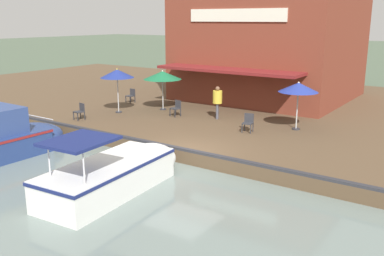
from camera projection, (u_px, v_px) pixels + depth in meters
The scene contains 15 objects.
ground_plane at pixel (183, 166), 16.96m from camera, with size 220.00×220.00×0.00m, color #4C5B47.
quay_deck at pixel (290, 111), 25.68m from camera, with size 22.00×56.00×0.60m, color brown.
quay_edge_fender at pixel (185, 149), 16.88m from camera, with size 0.20×50.40×0.10m, color #2D2D33.
waterfront_restaurant at pixel (271, 43), 27.90m from camera, with size 11.45×10.24×7.08m.
patio_umbrella_by_entrance at pixel (117, 74), 23.27m from camera, with size 1.84×1.84×2.44m.
patio_umbrella_far_corner at pixel (162, 75), 24.06m from camera, with size 2.15×2.15×2.25m.
patio_umbrella_mid_patio_left at pixel (298, 87), 19.65m from camera, with size 1.83×1.83×2.26m.
cafe_chair_beside_entrance at pixel (131, 95), 26.55m from camera, with size 0.48×0.48×0.85m.
cafe_chair_back_row_seat at pixel (176, 107), 22.80m from camera, with size 0.52×0.52×0.85m.
cafe_chair_facing_river at pixel (248, 122), 19.60m from camera, with size 0.52×0.52×0.85m.
cafe_chair_far_corner_seat at pixel (80, 111), 21.99m from camera, with size 0.51×0.51×0.85m.
person_at_quay_edge at pixel (217, 99), 22.04m from camera, with size 0.48×0.48×1.70m.
motorboat_nearest_quay at pixel (118, 171), 14.43m from camera, with size 5.94×2.39×2.12m.
tree_behind_restaurant at pixel (262, 21), 32.70m from camera, with size 3.57×3.40×6.68m.
tree_downstream_bank at pixel (284, 19), 28.97m from camera, with size 3.82×3.64×6.99m.
Camera 1 is at (13.05, 9.37, 5.65)m, focal length 40.00 mm.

